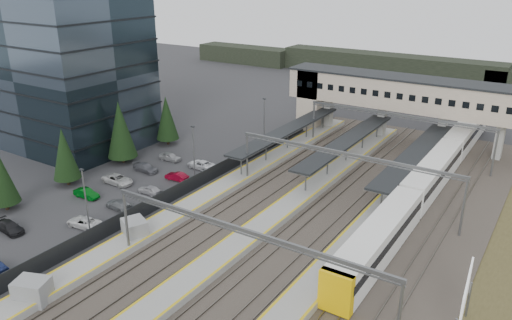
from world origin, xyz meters
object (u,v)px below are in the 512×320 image
Objects in this scene: relay_cabin_near at (33,292)px; footbridge at (388,95)px; train at (432,175)px; office_building at (65,71)px; relay_cabin_far at (135,230)px; billboard at (465,296)px.

footbridge is (10.50, 60.49, 6.73)m from relay_cabin_near.
footbridge is 21.64m from train.
office_building is 0.39× the size of train.
relay_cabin_far is at bearing 92.26° from relay_cabin_near.
office_building is 0.60× the size of footbridge.
relay_cabin_near is (33.21, -30.49, -10.99)m from office_building.
train is at bearing 53.06° from relay_cabin_far.
relay_cabin_near is at bearing -87.74° from relay_cabin_far.
billboard is (9.49, -27.67, 1.59)m from train.
billboard reaches higher than relay_cabin_far.
relay_cabin_far is at bearing -174.24° from billboard.
office_building is 67.61m from billboard.
train is 29.30m from billboard.
relay_cabin_far is (32.71, -17.82, -10.97)m from office_building.
billboard is at bearing 26.33° from relay_cabin_near.
billboard is at bearing 5.76° from relay_cabin_far.
billboard is (32.78, 3.31, 2.51)m from relay_cabin_far.
office_building is 7.25× the size of relay_cabin_far.
office_building is 53.18m from footbridge.
billboard reaches higher than relay_cabin_near.
relay_cabin_far reaches higher than relay_cabin_near.
relay_cabin_far is 0.08× the size of footbridge.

